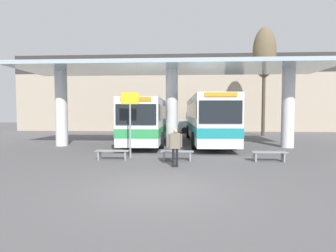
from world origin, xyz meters
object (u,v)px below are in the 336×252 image
(pedestrian_waiting, at_px, (175,144))
(parked_car_street, at_px, (198,123))
(info_sign_platform, at_px, (130,111))
(poplar_tree_behind_left, at_px, (264,54))
(transit_bus_left_bay, at_px, (150,119))
(waiting_bench_far_platform, at_px, (177,153))
(waiting_bench_mid_platform, at_px, (113,153))
(transit_bus_center_bay, at_px, (206,118))
(waiting_bench_near_pillar, at_px, (269,154))

(pedestrian_waiting, height_order, parked_car_street, parked_car_street)
(info_sign_platform, xyz_separation_m, poplar_tree_behind_left, (10.45, 13.05, 5.59))
(transit_bus_left_bay, bearing_deg, waiting_bench_far_platform, 106.05)
(info_sign_platform, height_order, poplar_tree_behind_left, poplar_tree_behind_left)
(transit_bus_left_bay, height_order, waiting_bench_far_platform, transit_bus_left_bay)
(poplar_tree_behind_left, height_order, parked_car_street, poplar_tree_behind_left)
(transit_bus_left_bay, xyz_separation_m, info_sign_platform, (-0.07, -7.13, 0.56))
(info_sign_platform, xyz_separation_m, pedestrian_waiting, (2.32, -2.17, -1.35))
(waiting_bench_far_platform, xyz_separation_m, pedestrian_waiting, (-0.05, -1.48, 0.64))
(transit_bus_left_bay, xyz_separation_m, waiting_bench_mid_platform, (-0.79, -7.82, -1.43))
(info_sign_platform, bearing_deg, pedestrian_waiting, -43.07)
(poplar_tree_behind_left, bearing_deg, transit_bus_left_bay, -150.27)
(poplar_tree_behind_left, xyz_separation_m, parked_car_street, (-6.15, 3.10, -6.84))
(waiting_bench_mid_platform, height_order, waiting_bench_far_platform, same)
(transit_bus_center_bay, height_order, waiting_bench_near_pillar, transit_bus_center_bay)
(pedestrian_waiting, bearing_deg, waiting_bench_near_pillar, 16.19)
(waiting_bench_mid_platform, distance_m, poplar_tree_behind_left, 19.27)
(waiting_bench_mid_platform, height_order, parked_car_street, parked_car_street)
(waiting_bench_mid_platform, relative_size, pedestrian_waiting, 1.01)
(waiting_bench_near_pillar, relative_size, waiting_bench_mid_platform, 0.99)
(info_sign_platform, bearing_deg, parked_car_street, 75.10)
(waiting_bench_near_pillar, relative_size, pedestrian_waiting, 1.00)
(waiting_bench_far_platform, height_order, poplar_tree_behind_left, poplar_tree_behind_left)
(transit_bus_center_bay, relative_size, parked_car_street, 2.64)
(waiting_bench_near_pillar, height_order, parked_car_street, parked_car_street)
(parked_car_street, bearing_deg, info_sign_platform, -101.20)
(info_sign_platform, bearing_deg, waiting_bench_near_pillar, -5.97)
(transit_bus_center_bay, distance_m, pedestrian_waiting, 9.36)
(transit_bus_left_bay, height_order, waiting_bench_mid_platform, transit_bus_left_bay)
(transit_bus_center_bay, relative_size, waiting_bench_far_platform, 8.07)
(transit_bus_center_bay, distance_m, parked_car_street, 9.28)
(transit_bus_left_bay, xyz_separation_m, pedestrian_waiting, (2.25, -9.30, -0.79))
(waiting_bench_far_platform, relative_size, info_sign_platform, 0.47)
(transit_bus_center_bay, relative_size, poplar_tree_behind_left, 1.19)
(transit_bus_left_bay, relative_size, waiting_bench_mid_platform, 7.60)
(waiting_bench_mid_platform, relative_size, poplar_tree_behind_left, 0.15)
(waiting_bench_far_platform, bearing_deg, waiting_bench_mid_platform, -180.00)
(transit_bus_left_bay, height_order, transit_bus_center_bay, transit_bus_center_bay)
(transit_bus_center_bay, height_order, parked_car_street, transit_bus_center_bay)
(transit_bus_center_bay, xyz_separation_m, info_sign_platform, (-4.41, -6.91, 0.45))
(pedestrian_waiting, bearing_deg, parked_car_street, 81.09)
(poplar_tree_behind_left, bearing_deg, info_sign_platform, -128.68)
(waiting_bench_near_pillar, bearing_deg, poplar_tree_behind_left, 74.47)
(transit_bus_left_bay, relative_size, parked_car_street, 2.61)
(transit_bus_center_bay, distance_m, waiting_bench_mid_platform, 9.30)
(waiting_bench_mid_platform, bearing_deg, poplar_tree_behind_left, 50.90)
(waiting_bench_near_pillar, distance_m, poplar_tree_behind_left, 16.16)
(waiting_bench_mid_platform, bearing_deg, info_sign_platform, 43.88)
(waiting_bench_far_platform, distance_m, pedestrian_waiting, 1.61)
(waiting_bench_far_platform, bearing_deg, transit_bus_left_bay, 106.38)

